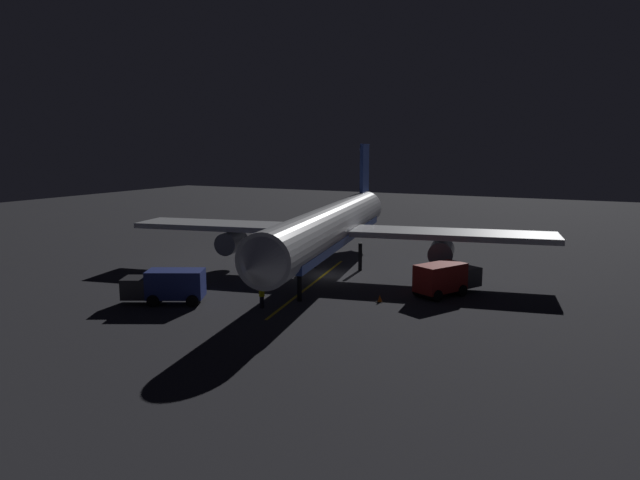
# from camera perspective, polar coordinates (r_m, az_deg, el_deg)

# --- Properties ---
(ground_plane) EXTENTS (180.00, 180.00, 0.20)m
(ground_plane) POSITION_cam_1_polar(r_m,az_deg,el_deg) (52.67, 0.98, -3.56)
(ground_plane) COLOR #303036
(apron_guide_stripe) EXTENTS (4.08, 20.70, 0.01)m
(apron_guide_stripe) POSITION_cam_1_polar(r_m,az_deg,el_deg) (49.08, -0.85, -4.38)
(apron_guide_stripe) COLOR gold
(apron_guide_stripe) RESTS_ON ground_plane
(airliner) EXTENTS (39.09, 39.98, 11.75)m
(airliner) POSITION_cam_1_polar(r_m,az_deg,el_deg) (52.51, 1.17, 1.25)
(airliner) COLOR white
(airliner) RESTS_ON ground_plane
(baggage_truck) EXTENTS (6.19, 4.47, 2.51)m
(baggage_truck) POSITION_cam_1_polar(r_m,az_deg,el_deg) (44.52, -14.68, -4.42)
(baggage_truck) COLOR navy
(baggage_truck) RESTS_ON ground_plane
(catering_truck) EXTENTS (4.50, 6.08, 2.54)m
(catering_truck) POSITION_cam_1_polar(r_m,az_deg,el_deg) (46.46, 12.19, -3.75)
(catering_truck) COLOR maroon
(catering_truck) RESTS_ON ground_plane
(ground_crew_worker) EXTENTS (0.40, 0.40, 1.74)m
(ground_crew_worker) POSITION_cam_1_polar(r_m,az_deg,el_deg) (42.19, -5.72, -5.46)
(ground_crew_worker) COLOR black
(ground_crew_worker) RESTS_ON ground_plane
(traffic_cone_near_left) EXTENTS (0.50, 0.50, 0.55)m
(traffic_cone_near_left) POSITION_cam_1_polar(r_m,az_deg,el_deg) (52.09, -5.45, -3.35)
(traffic_cone_near_left) COLOR #EA590F
(traffic_cone_near_left) RESTS_ON ground_plane
(traffic_cone_near_right) EXTENTS (0.50, 0.50, 0.55)m
(traffic_cone_near_right) POSITION_cam_1_polar(r_m,az_deg,el_deg) (43.88, 5.88, -5.75)
(traffic_cone_near_right) COLOR #EA590F
(traffic_cone_near_right) RESTS_ON ground_plane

